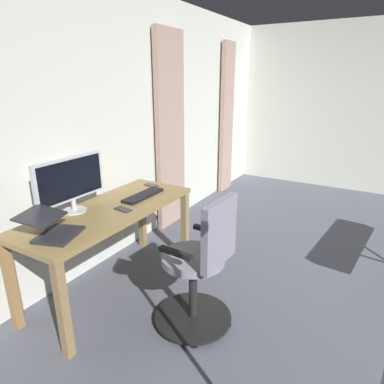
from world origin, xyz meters
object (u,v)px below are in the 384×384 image
(cell_phone_face_up, at_px, (123,209))
(cell_phone_by_monitor, at_px, (151,185))
(computer_keyboard, at_px, (143,195))
(office_chair, at_px, (201,269))
(desk, at_px, (110,219))
(laptop, at_px, (52,228))
(computer_monitor, at_px, (71,181))

(cell_phone_face_up, height_order, cell_phone_by_monitor, same)
(computer_keyboard, relative_size, cell_phone_face_up, 3.03)
(office_chair, distance_m, cell_phone_face_up, 0.78)
(computer_keyboard, height_order, cell_phone_by_monitor, computer_keyboard)
(desk, bearing_deg, office_chair, 87.15)
(laptop, bearing_deg, computer_keyboard, 158.44)
(computer_monitor, bearing_deg, cell_phone_by_monitor, 171.23)
(computer_monitor, xyz_separation_m, cell_phone_face_up, (-0.21, 0.31, -0.24))
(computer_monitor, xyz_separation_m, laptop, (0.36, 0.21, -0.19))
(office_chair, relative_size, cell_phone_face_up, 6.86)
(desk, height_order, computer_monitor, computer_monitor)
(cell_phone_face_up, bearing_deg, computer_keyboard, -162.27)
(computer_monitor, relative_size, cell_phone_face_up, 4.31)
(desk, distance_m, laptop, 0.57)
(computer_monitor, relative_size, computer_keyboard, 1.42)
(computer_monitor, height_order, laptop, computer_monitor)
(desk, height_order, computer_keyboard, computer_keyboard)
(office_chair, distance_m, computer_keyboard, 0.92)
(desk, xyz_separation_m, laptop, (0.55, 0.03, 0.15))
(office_chair, xyz_separation_m, computer_keyboard, (-0.39, -0.78, 0.28))
(laptop, height_order, cell_phone_face_up, laptop)
(office_chair, height_order, computer_monitor, computer_monitor)
(computer_keyboard, bearing_deg, office_chair, 63.41)
(desk, relative_size, laptop, 3.68)
(office_chair, bearing_deg, desk, 90.48)
(desk, distance_m, computer_keyboard, 0.37)
(computer_keyboard, distance_m, laptop, 0.90)
(computer_monitor, bearing_deg, cell_phone_face_up, 124.17)
(computer_keyboard, bearing_deg, desk, -10.96)
(laptop, relative_size, cell_phone_by_monitor, 2.86)
(office_chair, distance_m, cell_phone_by_monitor, 1.16)
(desk, relative_size, cell_phone_by_monitor, 10.54)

